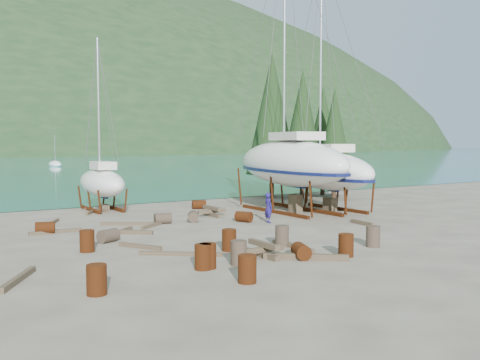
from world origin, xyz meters
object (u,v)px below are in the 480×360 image
small_sailboat_shore (102,182)px  worker (268,208)px  large_sailboat_near (290,162)px  large_sailboat_far (325,170)px

small_sailboat_shore → worker: small_sailboat_shore is taller
large_sailboat_near → small_sailboat_shore: 12.10m
worker → large_sailboat_far: bearing=-64.9°
large_sailboat_near → large_sailboat_far: (2.10, -0.94, -0.49)m
large_sailboat_far → worker: (-5.98, -2.16, -1.79)m
worker → large_sailboat_near: bearing=-46.1°
large_sailboat_far → small_sailboat_shore: large_sailboat_far is taller
large_sailboat_near → small_sailboat_shore: size_ratio=1.75×
worker → small_sailboat_shore: bearing=35.6°
large_sailboat_far → large_sailboat_near: bearing=167.8°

